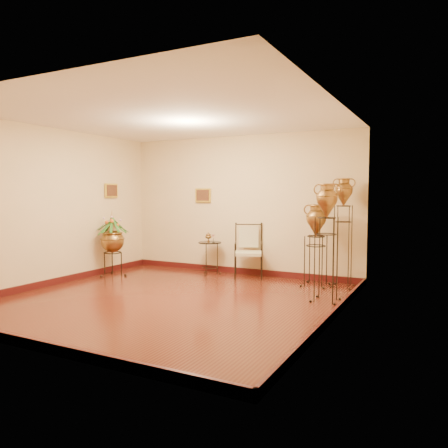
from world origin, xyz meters
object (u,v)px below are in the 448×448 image
at_px(amphora_mid, 326,242).
at_px(armchair, 248,251).
at_px(side_table, 210,257).
at_px(planter_urn, 112,238).
at_px(amphora_tall, 343,231).

distance_m(amphora_mid, armchair, 2.18).
bearing_deg(side_table, planter_urn, -147.48).
bearing_deg(planter_urn, side_table, 32.52).
xyz_separation_m(amphora_tall, armchair, (-1.80, -0.00, -0.46)).
bearing_deg(amphora_mid, side_table, 156.44).
bearing_deg(amphora_tall, planter_urn, -166.37).
distance_m(planter_urn, side_table, 1.98).
distance_m(amphora_tall, planter_urn, 4.43).
distance_m(amphora_mid, side_table, 2.96).
xyz_separation_m(armchair, side_table, (-0.86, 0.00, -0.18)).
xyz_separation_m(amphora_tall, side_table, (-2.66, 0.00, -0.64)).
bearing_deg(side_table, amphora_tall, -0.02).
bearing_deg(amphora_mid, armchair, 147.26).
distance_m(planter_urn, armchair, 2.71).
bearing_deg(planter_urn, armchair, 22.68).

